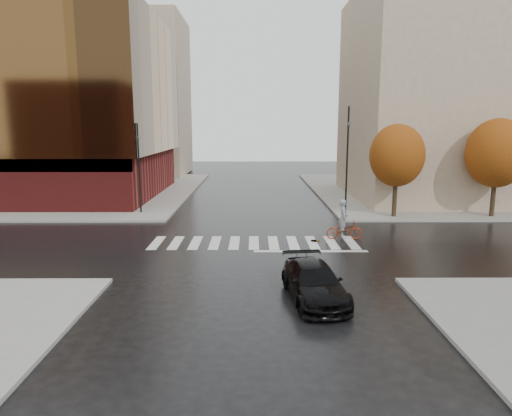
{
  "coord_description": "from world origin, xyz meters",
  "views": [
    {
      "loc": [
        -0.01,
        -24.48,
        6.52
      ],
      "look_at": [
        0.12,
        0.48,
        2.0
      ],
      "focal_mm": 32.0,
      "sensor_mm": 36.0,
      "label": 1
    }
  ],
  "objects_px": {
    "cyclist": "(344,226)",
    "fire_hydrant": "(132,204)",
    "traffic_light_ne": "(347,155)",
    "traffic_light_nw": "(139,163)",
    "sedan": "(314,282)"
  },
  "relations": [
    {
      "from": "cyclist",
      "to": "fire_hydrant",
      "type": "height_order",
      "value": "cyclist"
    },
    {
      "from": "traffic_light_ne",
      "to": "fire_hydrant",
      "type": "distance_m",
      "value": 16.59
    },
    {
      "from": "traffic_light_nw",
      "to": "traffic_light_ne",
      "type": "bearing_deg",
      "value": 95.92
    },
    {
      "from": "cyclist",
      "to": "fire_hydrant",
      "type": "xyz_separation_m",
      "value": [
        -14.61,
        8.69,
        -0.2
      ]
    },
    {
      "from": "cyclist",
      "to": "traffic_light_nw",
      "type": "relative_size",
      "value": 0.36
    },
    {
      "from": "cyclist",
      "to": "traffic_light_ne",
      "type": "height_order",
      "value": "traffic_light_ne"
    },
    {
      "from": "sedan",
      "to": "cyclist",
      "type": "height_order",
      "value": "cyclist"
    },
    {
      "from": "cyclist",
      "to": "traffic_light_ne",
      "type": "distance_m",
      "value": 6.33
    },
    {
      "from": "cyclist",
      "to": "sedan",
      "type": "bearing_deg",
      "value": 164.12
    },
    {
      "from": "traffic_light_nw",
      "to": "sedan",
      "type": "bearing_deg",
      "value": 48.48
    },
    {
      "from": "traffic_light_nw",
      "to": "traffic_light_ne",
      "type": "relative_size",
      "value": 0.86
    },
    {
      "from": "sedan",
      "to": "cyclist",
      "type": "distance_m",
      "value": 9.79
    },
    {
      "from": "sedan",
      "to": "fire_hydrant",
      "type": "xyz_separation_m",
      "value": [
        -11.66,
        18.02,
        -0.08
      ]
    },
    {
      "from": "cyclist",
      "to": "traffic_light_ne",
      "type": "xyz_separation_m",
      "value": [
        1.08,
        4.99,
        3.74
      ]
    },
    {
      "from": "traffic_light_nw",
      "to": "traffic_light_ne",
      "type": "xyz_separation_m",
      "value": [
        14.73,
        -2.7,
        0.74
      ]
    }
  ]
}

